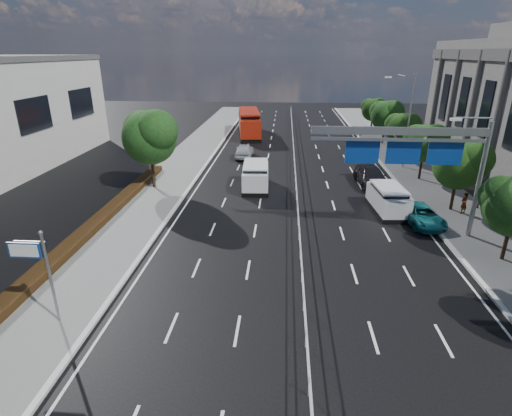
{
  "coord_description": "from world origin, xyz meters",
  "views": [
    {
      "loc": [
        -1.03,
        -13.55,
        10.89
      ],
      "look_at": [
        -2.59,
        7.95,
        2.4
      ],
      "focal_mm": 28.0,
      "sensor_mm": 36.0,
      "label": 1
    }
  ],
  "objects_px": {
    "parked_car_teal": "(421,215)",
    "pedestrian_a": "(464,203)",
    "white_minivan": "(256,176)",
    "near_car_silver": "(244,151)",
    "overhead_gantry": "(417,148)",
    "near_car_dark": "(249,113)",
    "red_bus": "(249,122)",
    "silver_minivan": "(388,199)",
    "toilet_sign": "(36,262)",
    "pedestrian_b": "(481,197)",
    "parked_car_dark": "(371,177)"
  },
  "relations": [
    {
      "from": "toilet_sign",
      "to": "near_car_silver",
      "type": "height_order",
      "value": "toilet_sign"
    },
    {
      "from": "white_minivan",
      "to": "parked_car_teal",
      "type": "bearing_deg",
      "value": -32.75
    },
    {
      "from": "toilet_sign",
      "to": "overhead_gantry",
      "type": "bearing_deg",
      "value": 29.6
    },
    {
      "from": "silver_minivan",
      "to": "pedestrian_a",
      "type": "height_order",
      "value": "silver_minivan"
    },
    {
      "from": "silver_minivan",
      "to": "pedestrian_a",
      "type": "distance_m",
      "value": 5.23
    },
    {
      "from": "parked_car_teal",
      "to": "pedestrian_a",
      "type": "distance_m",
      "value": 3.84
    },
    {
      "from": "parked_car_dark",
      "to": "white_minivan",
      "type": "bearing_deg",
      "value": -175.8
    },
    {
      "from": "parked_car_teal",
      "to": "red_bus",
      "type": "bearing_deg",
      "value": 107.91
    },
    {
      "from": "overhead_gantry",
      "to": "red_bus",
      "type": "distance_m",
      "value": 34.37
    },
    {
      "from": "pedestrian_a",
      "to": "pedestrian_b",
      "type": "bearing_deg",
      "value": -172.08
    },
    {
      "from": "near_car_silver",
      "to": "silver_minivan",
      "type": "distance_m",
      "value": 19.24
    },
    {
      "from": "near_car_silver",
      "to": "pedestrian_b",
      "type": "distance_m",
      "value": 23.54
    },
    {
      "from": "overhead_gantry",
      "to": "near_car_dark",
      "type": "xyz_separation_m",
      "value": [
        -14.17,
        48.09,
        -4.89
      ]
    },
    {
      "from": "silver_minivan",
      "to": "overhead_gantry",
      "type": "bearing_deg",
      "value": -91.09
    },
    {
      "from": "parked_car_dark",
      "to": "pedestrian_b",
      "type": "bearing_deg",
      "value": -40.15
    },
    {
      "from": "parked_car_teal",
      "to": "white_minivan",
      "type": "bearing_deg",
      "value": 142.29
    },
    {
      "from": "white_minivan",
      "to": "near_car_silver",
      "type": "xyz_separation_m",
      "value": [
        -2.01,
        10.37,
        -0.3
      ]
    },
    {
      "from": "parked_car_teal",
      "to": "overhead_gantry",
      "type": "bearing_deg",
      "value": -136.45
    },
    {
      "from": "toilet_sign",
      "to": "near_car_dark",
      "type": "height_order",
      "value": "toilet_sign"
    },
    {
      "from": "near_car_dark",
      "to": "parked_car_teal",
      "type": "relative_size",
      "value": 0.99
    },
    {
      "from": "red_bus",
      "to": "near_car_dark",
      "type": "bearing_deg",
      "value": 87.38
    },
    {
      "from": "overhead_gantry",
      "to": "near_car_silver",
      "type": "bearing_deg",
      "value": 122.51
    },
    {
      "from": "near_car_dark",
      "to": "pedestrian_b",
      "type": "height_order",
      "value": "pedestrian_b"
    },
    {
      "from": "parked_car_teal",
      "to": "pedestrian_a",
      "type": "bearing_deg",
      "value": 19.02
    },
    {
      "from": "overhead_gantry",
      "to": "parked_car_teal",
      "type": "xyz_separation_m",
      "value": [
        1.56,
        1.95,
        -4.99
      ]
    },
    {
      "from": "white_minivan",
      "to": "parked_car_dark",
      "type": "height_order",
      "value": "white_minivan"
    },
    {
      "from": "overhead_gantry",
      "to": "silver_minivan",
      "type": "height_order",
      "value": "overhead_gantry"
    },
    {
      "from": "parked_car_dark",
      "to": "pedestrian_a",
      "type": "xyz_separation_m",
      "value": [
        5.22,
        -6.36,
        0.12
      ]
    },
    {
      "from": "toilet_sign",
      "to": "white_minivan",
      "type": "distance_m",
      "value": 20.3
    },
    {
      "from": "overhead_gantry",
      "to": "parked_car_dark",
      "type": "bearing_deg",
      "value": 91.37
    },
    {
      "from": "pedestrian_a",
      "to": "parked_car_dark",
      "type": "bearing_deg",
      "value": -78.77
    },
    {
      "from": "pedestrian_a",
      "to": "pedestrian_b",
      "type": "relative_size",
      "value": 0.94
    },
    {
      "from": "red_bus",
      "to": "near_car_silver",
      "type": "relative_size",
      "value": 2.59
    },
    {
      "from": "red_bus",
      "to": "parked_car_dark",
      "type": "relative_size",
      "value": 2.13
    },
    {
      "from": "white_minivan",
      "to": "parked_car_dark",
      "type": "relative_size",
      "value": 0.93
    },
    {
      "from": "toilet_sign",
      "to": "near_car_silver",
      "type": "relative_size",
      "value": 0.98
    },
    {
      "from": "parked_car_dark",
      "to": "near_car_silver",
      "type": "bearing_deg",
      "value": 139.32
    },
    {
      "from": "white_minivan",
      "to": "silver_minivan",
      "type": "relative_size",
      "value": 1.06
    },
    {
      "from": "near_car_dark",
      "to": "parked_car_dark",
      "type": "xyz_separation_m",
      "value": [
        13.93,
        -38.06,
        0.07
      ]
    },
    {
      "from": "white_minivan",
      "to": "parked_car_dark",
      "type": "bearing_deg",
      "value": 4.91
    },
    {
      "from": "toilet_sign",
      "to": "silver_minivan",
      "type": "xyz_separation_m",
      "value": [
        17.45,
        14.0,
        -2.0
      ]
    },
    {
      "from": "red_bus",
      "to": "pedestrian_a",
      "type": "relative_size",
      "value": 7.48
    },
    {
      "from": "red_bus",
      "to": "pedestrian_b",
      "type": "height_order",
      "value": "red_bus"
    },
    {
      "from": "silver_minivan",
      "to": "pedestrian_a",
      "type": "bearing_deg",
      "value": -7.58
    },
    {
      "from": "white_minivan",
      "to": "near_car_dark",
      "type": "height_order",
      "value": "white_minivan"
    },
    {
      "from": "toilet_sign",
      "to": "pedestrian_b",
      "type": "xyz_separation_m",
      "value": [
        24.35,
        14.95,
        -1.98
      ]
    },
    {
      "from": "toilet_sign",
      "to": "pedestrian_a",
      "type": "height_order",
      "value": "toilet_sign"
    },
    {
      "from": "red_bus",
      "to": "near_car_silver",
      "type": "distance_m",
      "value": 12.68
    },
    {
      "from": "toilet_sign",
      "to": "parked_car_teal",
      "type": "height_order",
      "value": "toilet_sign"
    },
    {
      "from": "near_car_silver",
      "to": "parked_car_dark",
      "type": "height_order",
      "value": "parked_car_dark"
    }
  ]
}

